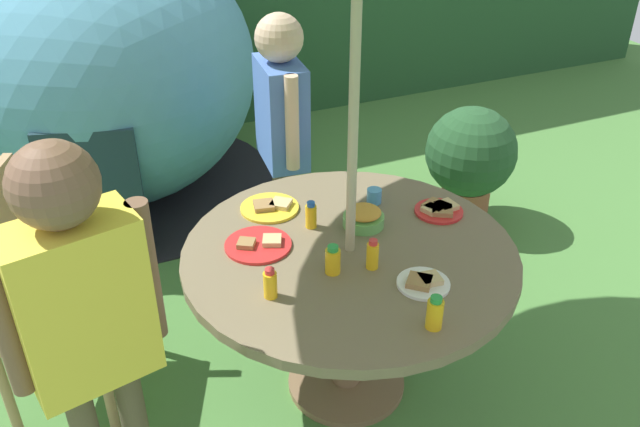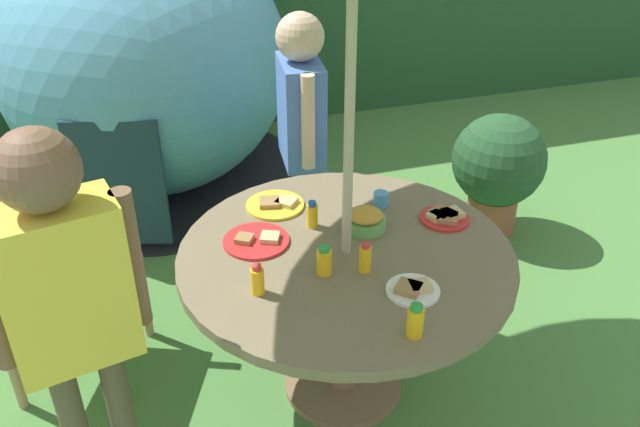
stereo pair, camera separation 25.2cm
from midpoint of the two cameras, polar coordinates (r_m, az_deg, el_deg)
The scene contains 18 objects.
ground_plane at distance 2.98m, azimuth -0.25°, elevation -14.57°, with size 10.00×10.00×0.02m, color #477A38.
garden_table at distance 2.58m, azimuth -0.28°, elevation -5.34°, with size 1.27×1.27×0.70m.
wooden_chair at distance 2.86m, azimuth -25.53°, elevation -5.62°, with size 0.59×0.65×0.99m.
dome_tent at distance 4.30m, azimuth -19.31°, elevation 11.55°, with size 2.41×2.41×1.61m.
potted_plant at distance 3.91m, azimuth 10.95°, elevation 4.67°, with size 0.52×0.52×0.71m.
child_in_blue_shirt at distance 3.29m, azimuth -5.54°, elevation 8.49°, with size 0.23×0.45×1.35m.
child_in_yellow_shirt at distance 2.09m, azimuth -23.05°, elevation -7.29°, with size 0.47×0.27×1.42m.
snack_bowl at distance 2.64m, azimuth 1.04°, elevation -0.40°, with size 0.17×0.17×0.08m.
plate_near_left at distance 2.55m, azimuth -8.11°, elevation -2.72°, with size 0.26×0.26×0.03m.
plate_near_right at distance 2.76m, azimuth 7.61°, elevation 0.28°, with size 0.20×0.20×0.03m.
plate_center_front at distance 2.78m, azimuth -6.88°, elevation 0.48°, with size 0.24×0.24×0.03m.
plate_far_left at distance 2.34m, azimuth 5.83°, elevation -6.00°, with size 0.19×0.19×0.03m.
juice_bottle_far_right at distance 2.37m, azimuth -1.95°, elevation -4.13°, with size 0.06×0.06×0.11m.
juice_bottle_center_back at distance 2.62m, azimuth -3.52°, elevation -0.25°, with size 0.05×0.05×0.11m.
juice_bottle_mid_left at distance 2.14m, azimuth 6.48°, elevation -8.61°, with size 0.05×0.05×0.12m.
juice_bottle_mid_right at distance 2.39m, azimuth 1.52°, elevation -3.65°, with size 0.05×0.05×0.12m.
juice_bottle_front_edge at distance 2.27m, azimuth -7.48°, elevation -6.10°, with size 0.05×0.05×0.12m.
cup_near at distance 2.80m, azimuth 2.11°, elevation 1.44°, with size 0.06×0.06×0.06m, color #4C99D8.
Camera 1 is at (-0.95, -1.86, 2.12)m, focal length 37.36 mm.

